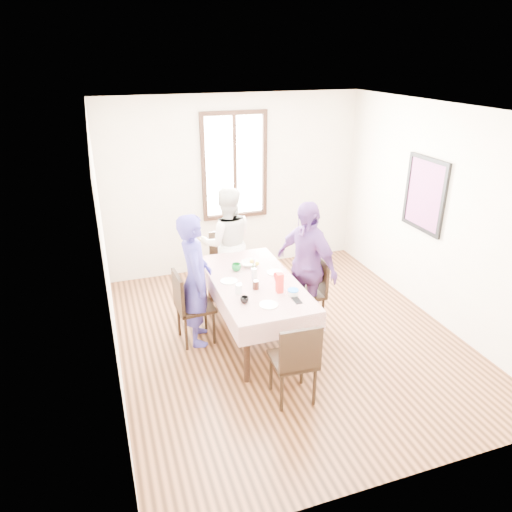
{
  "coord_description": "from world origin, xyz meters",
  "views": [
    {
      "loc": [
        -1.97,
        -4.55,
        3.24
      ],
      "look_at": [
        -0.38,
        0.11,
        1.1
      ],
      "focal_mm": 33.1,
      "sensor_mm": 36.0,
      "label": 1
    }
  ],
  "objects_px": {
    "chair_right": "(305,293)",
    "chair_far": "(228,265)",
    "person_right": "(305,266)",
    "person_left": "(195,280)",
    "person_far": "(228,243)",
    "dining_table": "(255,309)",
    "chair_left": "(195,307)",
    "chair_near": "(293,359)"
  },
  "relations": [
    {
      "from": "chair_right",
      "to": "person_right",
      "type": "bearing_deg",
      "value": 91.03
    },
    {
      "from": "chair_left",
      "to": "chair_right",
      "type": "distance_m",
      "value": 1.39
    },
    {
      "from": "person_left",
      "to": "person_far",
      "type": "bearing_deg",
      "value": -26.36
    },
    {
      "from": "chair_right",
      "to": "person_left",
      "type": "height_order",
      "value": "person_left"
    },
    {
      "from": "chair_right",
      "to": "person_far",
      "type": "height_order",
      "value": "person_far"
    },
    {
      "from": "person_right",
      "to": "chair_far",
      "type": "bearing_deg",
      "value": -170.25
    },
    {
      "from": "chair_near",
      "to": "person_far",
      "type": "relative_size",
      "value": 0.57
    },
    {
      "from": "chair_far",
      "to": "person_right",
      "type": "distance_m",
      "value": 1.36
    },
    {
      "from": "chair_near",
      "to": "person_right",
      "type": "height_order",
      "value": "person_right"
    },
    {
      "from": "person_far",
      "to": "person_right",
      "type": "relative_size",
      "value": 0.96
    },
    {
      "from": "chair_right",
      "to": "chair_near",
      "type": "height_order",
      "value": "same"
    },
    {
      "from": "chair_right",
      "to": "chair_far",
      "type": "distance_m",
      "value": 1.32
    },
    {
      "from": "chair_far",
      "to": "person_far",
      "type": "relative_size",
      "value": 0.57
    },
    {
      "from": "chair_left",
      "to": "person_right",
      "type": "bearing_deg",
      "value": 81.39
    },
    {
      "from": "chair_near",
      "to": "person_far",
      "type": "bearing_deg",
      "value": 92.87
    },
    {
      "from": "dining_table",
      "to": "person_left",
      "type": "bearing_deg",
      "value": 166.58
    },
    {
      "from": "dining_table",
      "to": "chair_right",
      "type": "xyz_separation_m",
      "value": [
        0.69,
        0.05,
        0.08
      ]
    },
    {
      "from": "chair_right",
      "to": "person_right",
      "type": "height_order",
      "value": "person_right"
    },
    {
      "from": "chair_near",
      "to": "person_right",
      "type": "relative_size",
      "value": 0.55
    },
    {
      "from": "chair_left",
      "to": "person_left",
      "type": "relative_size",
      "value": 0.57
    },
    {
      "from": "dining_table",
      "to": "person_right",
      "type": "xyz_separation_m",
      "value": [
        0.67,
        0.05,
        0.45
      ]
    },
    {
      "from": "chair_left",
      "to": "person_left",
      "type": "height_order",
      "value": "person_left"
    },
    {
      "from": "person_left",
      "to": "person_far",
      "type": "height_order",
      "value": "person_left"
    },
    {
      "from": "person_right",
      "to": "chair_right",
      "type": "bearing_deg",
      "value": 68.84
    },
    {
      "from": "dining_table",
      "to": "chair_near",
      "type": "bearing_deg",
      "value": -90.0
    },
    {
      "from": "dining_table",
      "to": "chair_near",
      "type": "height_order",
      "value": "chair_near"
    },
    {
      "from": "person_right",
      "to": "chair_near",
      "type": "bearing_deg",
      "value": -49.82
    },
    {
      "from": "chair_near",
      "to": "person_far",
      "type": "distance_m",
      "value": 2.36
    },
    {
      "from": "dining_table",
      "to": "chair_right",
      "type": "distance_m",
      "value": 0.7
    },
    {
      "from": "chair_left",
      "to": "chair_far",
      "type": "distance_m",
      "value": 1.23
    },
    {
      "from": "chair_far",
      "to": "person_far",
      "type": "distance_m",
      "value": 0.34
    },
    {
      "from": "dining_table",
      "to": "chair_far",
      "type": "bearing_deg",
      "value": 90.0
    },
    {
      "from": "chair_right",
      "to": "person_far",
      "type": "bearing_deg",
      "value": 33.12
    },
    {
      "from": "dining_table",
      "to": "person_far",
      "type": "distance_m",
      "value": 1.23
    },
    {
      "from": "chair_left",
      "to": "chair_right",
      "type": "relative_size",
      "value": 1.0
    },
    {
      "from": "chair_right",
      "to": "person_left",
      "type": "xyz_separation_m",
      "value": [
        -1.37,
        0.11,
        0.35
      ]
    },
    {
      "from": "chair_left",
      "to": "chair_right",
      "type": "xyz_separation_m",
      "value": [
        1.39,
        -0.11,
        0.0
      ]
    },
    {
      "from": "chair_left",
      "to": "chair_far",
      "type": "relative_size",
      "value": 1.0
    },
    {
      "from": "dining_table",
      "to": "chair_left",
      "type": "bearing_deg",
      "value": 166.92
    },
    {
      "from": "chair_right",
      "to": "chair_near",
      "type": "relative_size",
      "value": 1.0
    },
    {
      "from": "dining_table",
      "to": "chair_near",
      "type": "relative_size",
      "value": 1.89
    },
    {
      "from": "dining_table",
      "to": "chair_left",
      "type": "distance_m",
      "value": 0.72
    }
  ]
}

